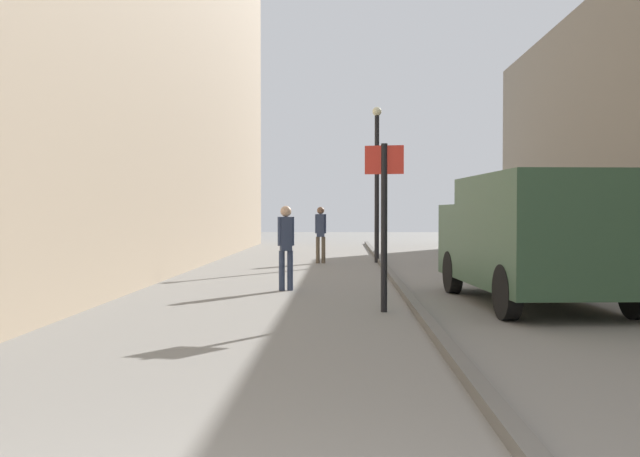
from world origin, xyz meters
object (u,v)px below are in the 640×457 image
at_px(pedestrian_mid_block, 321,231).
at_px(lamp_post, 377,174).
at_px(street_sign_post, 384,212).
at_px(pedestrian_main_foreground, 286,242).
at_px(delivery_van, 533,235).

bearing_deg(pedestrian_mid_block, lamp_post, 16.73).
bearing_deg(pedestrian_mid_block, street_sign_post, -77.64).
bearing_deg(pedestrian_main_foreground, lamp_post, 58.67).
bearing_deg(delivery_van, pedestrian_main_foreground, 150.74).
xyz_separation_m(pedestrian_mid_block, lamp_post, (1.71, 0.35, 1.74)).
bearing_deg(lamp_post, pedestrian_main_foreground, -105.60).
bearing_deg(delivery_van, street_sign_post, -164.42).
height_order(pedestrian_main_foreground, lamp_post, lamp_post).
height_order(pedestrian_main_foreground, delivery_van, delivery_van).
relative_size(pedestrian_mid_block, delivery_van, 0.34).
distance_m(delivery_van, street_sign_post, 2.72).
distance_m(pedestrian_main_foreground, street_sign_post, 3.45).
xyz_separation_m(pedestrian_main_foreground, delivery_van, (4.29, -2.00, 0.20)).
bearing_deg(street_sign_post, pedestrian_mid_block, -74.03).
xyz_separation_m(pedestrian_main_foreground, street_sign_post, (1.76, -2.91, 0.58)).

